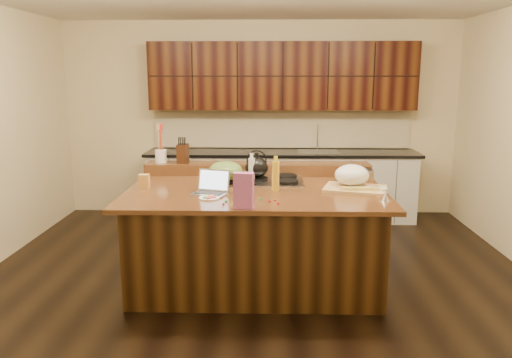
{
  "coord_description": "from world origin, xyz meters",
  "views": [
    {
      "loc": [
        0.12,
        -4.58,
        1.98
      ],
      "look_at": [
        0.0,
        0.05,
        1.0
      ],
      "focal_mm": 35.0,
      "sensor_mm": 36.0,
      "label": 1
    }
  ],
  "objects": [
    {
      "name": "room",
      "position": [
        0.0,
        0.0,
        1.35
      ],
      "size": [
        5.52,
        5.02,
        2.72
      ],
      "color": "black",
      "rests_on": "ground"
    },
    {
      "name": "island",
      "position": [
        0.0,
        0.0,
        0.46
      ],
      "size": [
        2.4,
        1.6,
        0.92
      ],
      "color": "black",
      "rests_on": "ground"
    },
    {
      "name": "back_ledge",
      "position": [
        0.0,
        0.7,
        0.98
      ],
      "size": [
        2.4,
        0.3,
        0.12
      ],
      "primitive_type": "cube",
      "color": "black",
      "rests_on": "island"
    },
    {
      "name": "cooktop",
      "position": [
        0.0,
        0.3,
        0.94
      ],
      "size": [
        0.92,
        0.52,
        0.05
      ],
      "color": "gray",
      "rests_on": "island"
    },
    {
      "name": "back_counter",
      "position": [
        0.3,
        2.23,
        0.98
      ],
      "size": [
        3.7,
        0.66,
        2.4
      ],
      "color": "silver",
      "rests_on": "ground"
    },
    {
      "name": "kettle",
      "position": [
        0.0,
        0.3,
        1.07
      ],
      "size": [
        0.25,
        0.25,
        0.21
      ],
      "primitive_type": "ellipsoid",
      "rotation": [
        0.0,
        0.0,
        -0.11
      ],
      "color": "black",
      "rests_on": "cooktop"
    },
    {
      "name": "green_bowl",
      "position": [
        -0.3,
        0.17,
        1.06
      ],
      "size": [
        0.42,
        0.42,
        0.18
      ],
      "primitive_type": "ellipsoid",
      "rotation": [
        0.0,
        0.0,
        -0.35
      ],
      "color": "#567A31",
      "rests_on": "cooktop"
    },
    {
      "name": "laptop",
      "position": [
        -0.39,
        -0.21,
        0.98
      ],
      "size": [
        0.36,
        0.32,
        0.21
      ],
      "rotation": [
        0.0,
        0.0,
        -0.3
      ],
      "color": "#B7B7BC",
      "rests_on": "island"
    },
    {
      "name": "oil_bottle",
      "position": [
        0.18,
        -0.07,
        1.06
      ],
      "size": [
        0.08,
        0.08,
        0.27
      ],
      "primitive_type": "cylinder",
      "rotation": [
        0.0,
        0.0,
        0.23
      ],
      "color": "gold",
      "rests_on": "island"
    },
    {
      "name": "vinegar_bottle",
      "position": [
        -0.05,
        0.22,
        1.04
      ],
      "size": [
        0.08,
        0.08,
        0.25
      ],
      "primitive_type": "cylinder",
      "rotation": [
        0.0,
        0.0,
        0.22
      ],
      "color": "silver",
      "rests_on": "island"
    },
    {
      "name": "wooden_tray",
      "position": [
        0.91,
        0.02,
        1.02
      ],
      "size": [
        0.65,
        0.54,
        0.23
      ],
      "rotation": [
        0.0,
        0.0,
        -0.28
      ],
      "color": "tan",
      "rests_on": "island"
    },
    {
      "name": "ramekin_a",
      "position": [
        1.03,
        -0.13,
        0.94
      ],
      "size": [
        0.13,
        0.13,
        0.04
      ],
      "primitive_type": "cylinder",
      "rotation": [
        0.0,
        0.0,
        0.33
      ],
      "color": "white",
      "rests_on": "island"
    },
    {
      "name": "ramekin_b",
      "position": [
        1.15,
        -0.16,
        0.94
      ],
      "size": [
        0.12,
        0.12,
        0.04
      ],
      "primitive_type": "cylinder",
      "rotation": [
        0.0,
        0.0,
        -0.24
      ],
      "color": "white",
      "rests_on": "island"
    },
    {
      "name": "ramekin_c",
      "position": [
        0.9,
        0.35,
        0.94
      ],
      "size": [
        0.13,
        0.13,
        0.04
      ],
      "primitive_type": "cylinder",
      "rotation": [
        0.0,
        0.0,
        -0.39
      ],
      "color": "white",
      "rests_on": "island"
    },
    {
      "name": "strainer_bowl",
      "position": [
        1.07,
        0.43,
        0.97
      ],
      "size": [
        0.29,
        0.29,
        0.09
      ],
      "primitive_type": "cylinder",
      "rotation": [
        0.0,
        0.0,
        -0.23
      ],
      "color": "#996B3F",
      "rests_on": "island"
    },
    {
      "name": "kitchen_timer",
      "position": [
        1.11,
        -0.45,
        0.96
      ],
      "size": [
        0.1,
        0.1,
        0.07
      ],
      "primitive_type": "cone",
      "rotation": [
        0.0,
        0.0,
        0.29
      ],
      "color": "silver",
      "rests_on": "island"
    },
    {
      "name": "pink_bag",
      "position": [
        -0.08,
        -0.71,
        1.07
      ],
      "size": [
        0.17,
        0.11,
        0.29
      ],
      "primitive_type": "cube",
      "rotation": [
        0.0,
        0.0,
        -0.15
      ],
      "color": "#B9579C",
      "rests_on": "island"
    },
    {
      "name": "candy_plate",
      "position": [
        -0.39,
        -0.41,
        0.93
      ],
      "size": [
        0.18,
        0.18,
        0.01
      ],
      "primitive_type": "cylinder",
      "rotation": [
        0.0,
        0.0,
        0.0
      ],
      "color": "white",
      "rests_on": "island"
    },
    {
      "name": "package_box",
      "position": [
        -1.05,
        -0.01,
        0.99
      ],
      "size": [
        0.1,
        0.07,
        0.13
      ],
      "primitive_type": "cube",
      "rotation": [
        0.0,
        0.0,
        -0.04
      ],
      "color": "gold",
      "rests_on": "island"
    },
    {
      "name": "utensil_crock",
      "position": [
        -1.04,
        0.7,
        1.11
      ],
      "size": [
        0.14,
        0.14,
        0.14
      ],
      "primitive_type": "cylinder",
      "rotation": [
        0.0,
        0.0,
        -0.18
      ],
      "color": "white",
      "rests_on": "back_ledge"
    },
    {
      "name": "knife_block",
      "position": [
        -0.8,
        0.7,
        1.14
      ],
      "size": [
        0.11,
        0.17,
        0.2
      ],
      "primitive_type": "cube",
      "rotation": [
        0.0,
        0.0,
        -0.08
      ],
      "color": "black",
      "rests_on": "back_ledge"
    },
    {
      "name": "gumdrop_0",
      "position": [
        -0.25,
        -0.62,
        0.93
      ],
      "size": [
        0.02,
        0.02,
        0.02
      ],
      "primitive_type": "ellipsoid",
      "color": "red",
      "rests_on": "island"
    },
    {
      "name": "gumdrop_1",
      "position": [
        -0.09,
        -0.42,
        0.93
      ],
      "size": [
        0.02,
        0.02,
        0.02
      ],
      "primitive_type": "ellipsoid",
      "color": "#198C26",
      "rests_on": "island"
    },
    {
      "name": "gumdrop_2",
      "position": [
        0.18,
        -0.49,
        0.93
      ],
      "size": [
        0.02,
        0.02,
        0.02
      ],
      "primitive_type": "ellipsoid",
      "color": "red",
      "rests_on": "island"
    },
    {
      "name": "gumdrop_3",
      "position": [
        -0.08,
        -0.51,
        0.93
      ],
      "size": [
        0.02,
        0.02,
        0.02
      ],
      "primitive_type": "ellipsoid",
      "color": "#198C26",
      "rests_on": "island"
    },
    {
      "name": "gumdrop_4",
      "position": [
        -0.01,
        -0.43,
        0.93
      ],
      "size": [
        0.02,
        0.02,
        0.02
      ],
      "primitive_type": "ellipsoid",
      "color": "red",
      "rests_on": "island"
    },
    {
      "name": "gumdrop_5",
      "position": [
        0.05,
        -0.45,
        0.93
      ],
      "size": [
        0.02,
        0.02,
        0.02
      ],
      "primitive_type": "ellipsoid",
      "color": "#198C26",
      "rests_on": "island"
    },
    {
      "name": "gumdrop_6",
      "position": [
        0.13,
        -0.52,
        0.93
      ],
      "size": [
        0.02,
        0.02,
        0.02
      ],
      "primitive_type": "ellipsoid",
      "color": "red",
      "rests_on": "island"
    },
    {
      "name": "gumdrop_7",
      "position": [
        -0.02,
        -0.52,
        0.93
      ],
      "size": [
        0.02,
        0.02,
        0.02
      ],
      "primitive_type": "ellipsoid",
      "color": "#198C26",
      "rests_on": "island"
    },
    {
      "name": "gumdrop_8",
      "position": [
        -0.01,
        -0.53,
        0.93
      ],
      "size": [
        0.02,
        0.02,
        0.02
      ],
      "primitive_type": "ellipsoid",
      "color": "red",
      "rests_on": "island"
    },
    {
      "name": "gumdrop_9",
      "position": [
        -0.24,
        -0.53,
        0.93
      ],
      "size": [
        0.02,
        0.02,
        0.02
      ],
      "primitive_type": "ellipsoid",
      "color": "#198C26",
      "rests_on": "island"
    },
    {
      "name": "gumdrop_10",
      "position": [
        0.2,
        -0.59,
        0.93
      ],
      "size": [
        0.02,
        0.02,
        0.02
      ],
      "primitive_type": "ellipsoid",
      "color": "red",
      "rests_on": "island"
    }
  ]
}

